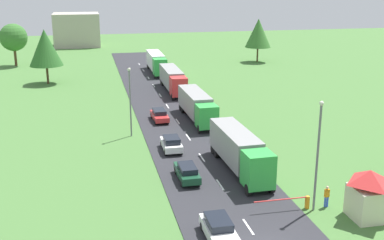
# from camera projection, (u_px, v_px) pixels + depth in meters

# --- Properties ---
(road) EXTENTS (10.00, 140.00, 0.06)m
(road) POSITION_uv_depth(u_px,v_px,m) (189.00, 139.00, 55.35)
(road) COLOR #2B2B30
(road) RESTS_ON ground
(lane_marking_centre) EXTENTS (0.16, 117.63, 0.01)m
(lane_marking_centre) POSITION_uv_depth(u_px,v_px,m) (201.00, 156.00, 49.66)
(lane_marking_centre) COLOR white
(lane_marking_centre) RESTS_ON road
(truck_lead) EXTENTS (2.81, 11.86, 3.69)m
(truck_lead) POSITION_uv_depth(u_px,v_px,m) (239.00, 150.00, 45.43)
(truck_lead) COLOR green
(truck_lead) RESTS_ON road
(truck_second) EXTENTS (2.69, 12.07, 3.53)m
(truck_second) POSITION_uv_depth(u_px,v_px,m) (197.00, 105.00, 62.13)
(truck_second) COLOR green
(truck_second) RESTS_ON road
(truck_third) EXTENTS (2.59, 13.23, 3.55)m
(truck_third) POSITION_uv_depth(u_px,v_px,m) (173.00, 79.00, 78.45)
(truck_third) COLOR red
(truck_third) RESTS_ON road
(truck_fourth) EXTENTS (2.64, 13.00, 3.72)m
(truck_fourth) POSITION_uv_depth(u_px,v_px,m) (156.00, 62.00, 94.32)
(truck_fourth) COLOR green
(truck_fourth) RESTS_ON road
(car_lead) EXTENTS (1.90, 4.44, 1.57)m
(car_lead) POSITION_uv_depth(u_px,v_px,m) (219.00, 229.00, 33.56)
(car_lead) COLOR white
(car_lead) RESTS_ON road
(car_second) EXTENTS (1.73, 4.45, 1.46)m
(car_second) POSITION_uv_depth(u_px,v_px,m) (187.00, 172.00, 43.69)
(car_second) COLOR #19472D
(car_second) RESTS_ON road
(car_third) EXTENTS (1.94, 4.00, 1.59)m
(car_third) POSITION_uv_depth(u_px,v_px,m) (171.00, 143.00, 51.14)
(car_third) COLOR white
(car_third) RESTS_ON road
(car_fourth) EXTENTS (1.90, 4.59, 1.45)m
(car_fourth) POSITION_uv_depth(u_px,v_px,m) (159.00, 115.00, 62.16)
(car_fourth) COLOR red
(car_fourth) RESTS_ON road
(guard_booth) EXTENTS (2.77, 3.04, 3.97)m
(guard_booth) POSITION_uv_depth(u_px,v_px,m) (368.00, 194.00, 36.36)
(guard_booth) COLOR beige
(guard_booth) RESTS_ON ground
(barrier_gate) EXTENTS (4.64, 0.28, 1.05)m
(barrier_gate) POSITION_uv_depth(u_px,v_px,m) (298.00, 201.00, 38.16)
(barrier_gate) COLOR orange
(barrier_gate) RESTS_ON ground
(person_lead) EXTENTS (0.38, 0.24, 1.82)m
(person_lead) POSITION_uv_depth(u_px,v_px,m) (327.00, 196.00, 38.51)
(person_lead) COLOR blue
(person_lead) RESTS_ON ground
(lamppost_lead) EXTENTS (0.36, 0.36, 8.95)m
(lamppost_lead) POSITION_uv_depth(u_px,v_px,m) (318.00, 151.00, 36.87)
(lamppost_lead) COLOR slate
(lamppost_lead) RESTS_ON ground
(lamppost_second) EXTENTS (0.36, 0.36, 8.10)m
(lamppost_second) POSITION_uv_depth(u_px,v_px,m) (130.00, 98.00, 55.16)
(lamppost_second) COLOR slate
(lamppost_second) RESTS_ON ground
(tree_birch) EXTENTS (5.74, 5.74, 8.91)m
(tree_birch) POSITION_uv_depth(u_px,v_px,m) (13.00, 37.00, 100.99)
(tree_birch) COLOR #513823
(tree_birch) RESTS_ON ground
(tree_maple) EXTENTS (5.76, 5.76, 9.54)m
(tree_maple) POSITION_uv_depth(u_px,v_px,m) (45.00, 48.00, 83.23)
(tree_maple) COLOR #513823
(tree_maple) RESTS_ON ground
(tree_pine) EXTENTS (5.69, 5.69, 9.56)m
(tree_pine) POSITION_uv_depth(u_px,v_px,m) (258.00, 33.00, 105.68)
(tree_pine) COLOR #513823
(tree_pine) RESTS_ON ground
(distant_building) EXTENTS (12.24, 10.66, 8.95)m
(distant_building) POSITION_uv_depth(u_px,v_px,m) (77.00, 30.00, 132.18)
(distant_building) COLOR #B2A899
(distant_building) RESTS_ON ground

